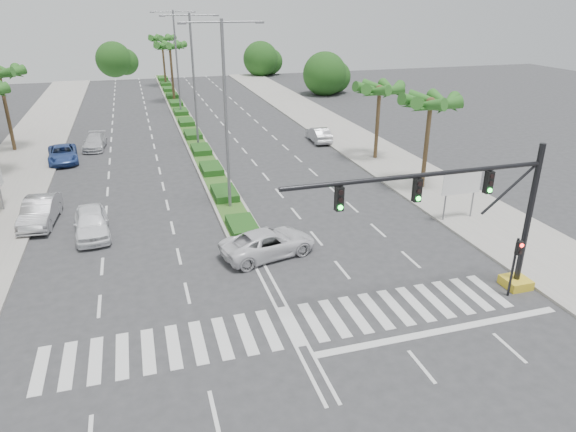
{
  "coord_description": "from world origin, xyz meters",
  "views": [
    {
      "loc": [
        -5.47,
        -17.73,
        12.96
      ],
      "look_at": [
        1.33,
        4.93,
        3.0
      ],
      "focal_mm": 32.0,
      "sensor_mm": 36.0,
      "label": 1
    }
  ],
  "objects_px": {
    "car_parked_c": "(63,154)",
    "car_crossing": "(268,243)",
    "car_parked_a": "(91,223)",
    "car_parked_b": "(40,211)",
    "car_right": "(319,135)",
    "car_parked_d": "(95,142)"
  },
  "relations": [
    {
      "from": "car_parked_c",
      "to": "car_crossing",
      "type": "height_order",
      "value": "car_crossing"
    },
    {
      "from": "car_parked_a",
      "to": "car_crossing",
      "type": "bearing_deg",
      "value": -35.17
    },
    {
      "from": "car_parked_a",
      "to": "car_parked_c",
      "type": "relative_size",
      "value": 0.94
    },
    {
      "from": "car_crossing",
      "to": "car_parked_c",
      "type": "bearing_deg",
      "value": 15.81
    },
    {
      "from": "car_parked_b",
      "to": "car_right",
      "type": "relative_size",
      "value": 1.14
    },
    {
      "from": "car_parked_b",
      "to": "car_parked_c",
      "type": "height_order",
      "value": "car_parked_b"
    },
    {
      "from": "car_parked_b",
      "to": "car_crossing",
      "type": "distance_m",
      "value": 15.04
    },
    {
      "from": "car_parked_b",
      "to": "car_parked_c",
      "type": "distance_m",
      "value": 13.97
    },
    {
      "from": "car_parked_c",
      "to": "car_crossing",
      "type": "bearing_deg",
      "value": -66.88
    },
    {
      "from": "car_right",
      "to": "car_parked_a",
      "type": "bearing_deg",
      "value": 42.18
    },
    {
      "from": "car_parked_d",
      "to": "car_right",
      "type": "height_order",
      "value": "car_right"
    },
    {
      "from": "car_parked_d",
      "to": "car_crossing",
      "type": "height_order",
      "value": "car_crossing"
    },
    {
      "from": "car_parked_a",
      "to": "car_parked_b",
      "type": "height_order",
      "value": "car_parked_b"
    },
    {
      "from": "car_parked_b",
      "to": "car_crossing",
      "type": "xyz_separation_m",
      "value": [
        12.56,
        -8.27,
        -0.09
      ]
    },
    {
      "from": "car_parked_d",
      "to": "car_crossing",
      "type": "relative_size",
      "value": 0.86
    },
    {
      "from": "car_parked_c",
      "to": "car_parked_d",
      "type": "distance_m",
      "value": 4.48
    },
    {
      "from": "car_parked_d",
      "to": "car_parked_c",
      "type": "bearing_deg",
      "value": -117.83
    },
    {
      "from": "car_parked_a",
      "to": "car_right",
      "type": "height_order",
      "value": "car_parked_a"
    },
    {
      "from": "car_parked_b",
      "to": "car_parked_c",
      "type": "xyz_separation_m",
      "value": [
        0.0,
        13.97,
        -0.12
      ]
    },
    {
      "from": "car_crossing",
      "to": "car_right",
      "type": "xyz_separation_m",
      "value": [
        11.04,
        22.4,
        -0.01
      ]
    },
    {
      "from": "car_parked_a",
      "to": "car_right",
      "type": "xyz_separation_m",
      "value": [
        20.43,
        16.89,
        -0.09
      ]
    },
    {
      "from": "car_parked_c",
      "to": "car_parked_b",
      "type": "bearing_deg",
      "value": -96.35
    }
  ]
}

